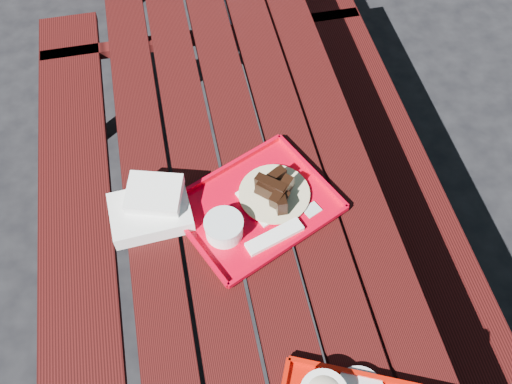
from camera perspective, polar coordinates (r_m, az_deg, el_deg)
The scene contains 4 objects.
ground at distance 2.35m, azimuth -0.76°, elevation -8.22°, with size 60.00×60.00×0.00m, color black.
picnic_table_near at distance 1.87m, azimuth -0.94°, elevation -0.72°, with size 1.41×2.40×0.75m.
far_tray at distance 1.60m, azimuth -0.06°, elevation -1.58°, with size 0.51×0.47×0.07m.
white_cloth at distance 1.60m, azimuth -10.39°, elevation -1.54°, with size 0.23×0.19×0.09m.
Camera 1 is at (-0.18, -1.01, 2.12)m, focal length 40.00 mm.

